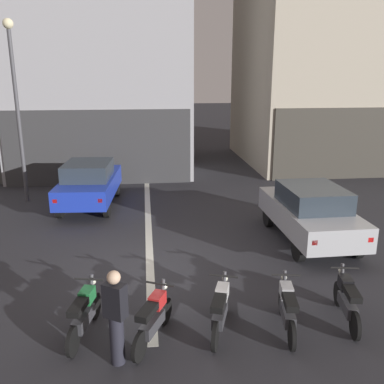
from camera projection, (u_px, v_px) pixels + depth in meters
The scene contains 12 objects.
ground_plane at pixel (150, 271), 10.28m from camera, with size 120.00×120.00×0.00m, color #2B2B30.
lane_centre_line at pixel (147, 200), 16.02m from camera, with size 0.20×18.00×0.01m, color silver.
building_far_right at pixel (351, 0), 21.37m from camera, with size 10.45×8.70×16.49m.
car_blue_crossing_near at pixel (90, 182), 15.07m from camera, with size 2.04×4.21×1.64m.
car_silver_parked_kerbside at pixel (310, 212), 11.88m from camera, with size 1.82×4.12×1.64m.
street_lamp at pixel (16, 94), 14.86m from camera, with size 0.36×0.36×6.46m.
motorcycle_green_row_leftmost at pixel (84, 313), 7.64m from camera, with size 0.57×1.64×0.98m.
motorcycle_red_row_left_mid at pixel (153, 318), 7.48m from camera, with size 0.78×1.54×0.98m.
motorcycle_white_row_centre at pixel (220, 309), 7.77m from camera, with size 0.68×1.60×0.98m.
motorcycle_silver_row_right_mid at pixel (287, 308), 7.80m from camera, with size 0.55×1.66×0.98m.
motorcycle_black_row_rightmost at pixel (347, 299), 8.09m from camera, with size 0.55×1.65×0.98m.
person_by_motorcycles at pixel (116, 317), 6.79m from camera, with size 0.42×0.38×1.67m.
Camera 1 is at (-0.03, -9.43, 4.64)m, focal length 39.36 mm.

